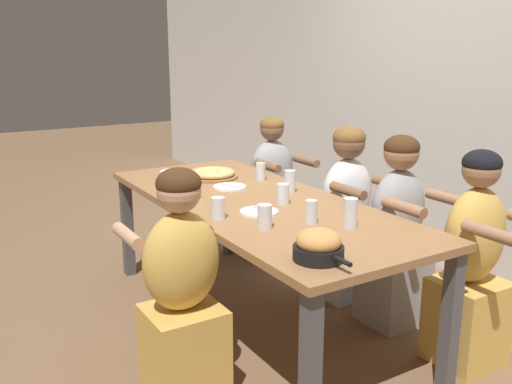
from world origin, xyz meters
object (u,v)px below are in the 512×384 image
pizza_board_main (213,174)px  empty_plate_c (259,212)px  drinking_glass_a (261,173)px  diner_far_right (472,269)px  diner_far_midright (396,239)px  empty_plate_a (175,172)px  drinking_glass_d (265,218)px  empty_plate_b (230,187)px  diner_far_left (272,194)px  drinking_glass_e (290,181)px  drinking_glass_f (350,213)px  drinking_glass_b (193,189)px  skillet_bowl (319,246)px  drinking_glass_g (283,195)px  drinking_glass_h (311,213)px  diner_near_midright (182,296)px  drinking_glass_c (218,210)px  diner_far_center (346,219)px

pizza_board_main → empty_plate_c: (0.86, -0.17, -0.02)m
empty_plate_c → drinking_glass_a: bearing=147.5°
diner_far_right → diner_far_midright: 0.53m
empty_plate_a → drinking_glass_d: 1.40m
empty_plate_b → drinking_glass_d: bearing=-17.3°
diner_far_left → drinking_glass_d: bearing=55.7°
pizza_board_main → drinking_glass_e: bearing=21.1°
diner_far_right → drinking_glass_f: bearing=-28.7°
drinking_glass_b → diner_far_midright: 1.22m
skillet_bowl → drinking_glass_g: 0.88m
pizza_board_main → drinking_glass_h: 1.15m
empty_plate_b → diner_far_right: bearing=27.3°
empty_plate_a → drinking_glass_a: bearing=37.5°
empty_plate_b → diner_near_midright: diner_near_midright is taller
skillet_bowl → drinking_glass_b: skillet_bowl is taller
drinking_glass_c → diner_far_center: size_ratio=0.10×
skillet_bowl → diner_far_right: diner_far_right is taller
drinking_glass_f → diner_far_center: (-0.67, 0.56, -0.30)m
drinking_glass_b → drinking_glass_f: bearing=26.2°
empty_plate_c → drinking_glass_c: size_ratio=1.85×
empty_plate_b → diner_far_midright: 1.06m
diner_far_left → diner_near_midright: 1.95m
diner_far_center → drinking_glass_h: bearing=37.4°
empty_plate_a → diner_far_midright: bearing=29.9°
empty_plate_a → drinking_glass_d: (1.40, -0.14, 0.05)m
empty_plate_c → diner_far_center: 0.87m
drinking_glass_a → drinking_glass_d: 1.03m
drinking_glass_a → diner_near_midright: (0.91, -0.99, -0.29)m
skillet_bowl → drinking_glass_e: size_ratio=2.30×
drinking_glass_c → drinking_glass_g: bearing=98.2°
drinking_glass_c → drinking_glass_f: (0.46, 0.49, 0.03)m
diner_far_center → drinking_glass_f: bearing=50.4°
drinking_glass_c → empty_plate_b: bearing=145.9°
drinking_glass_g → drinking_glass_h: 0.39m
drinking_glass_c → drinking_glass_e: size_ratio=0.83×
drinking_glass_c → diner_far_midright: bearing=77.1°
drinking_glass_d → diner_far_right: bearing=61.4°
drinking_glass_f → diner_far_right: bearing=61.3°
empty_plate_c → drinking_glass_g: bearing=112.1°
empty_plate_c → drinking_glass_h: drinking_glass_h is taller
diner_far_right → empty_plate_a: bearing=-67.5°
skillet_bowl → drinking_glass_c: 0.74m
drinking_glass_a → drinking_glass_e: size_ratio=0.86×
empty_plate_b → drinking_glass_g: 0.49m
drinking_glass_a → diner_far_right: size_ratio=0.10×
diner_far_center → diner_far_left: diner_far_center is taller
drinking_glass_d → diner_far_center: 1.08m
empty_plate_c → drinking_glass_f: 0.51m
skillet_bowl → drinking_glass_d: size_ratio=2.57×
drinking_glass_d → drinking_glass_e: (-0.52, 0.51, 0.01)m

